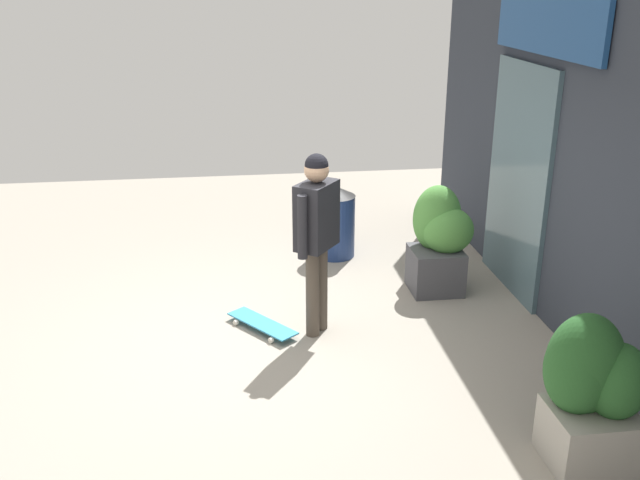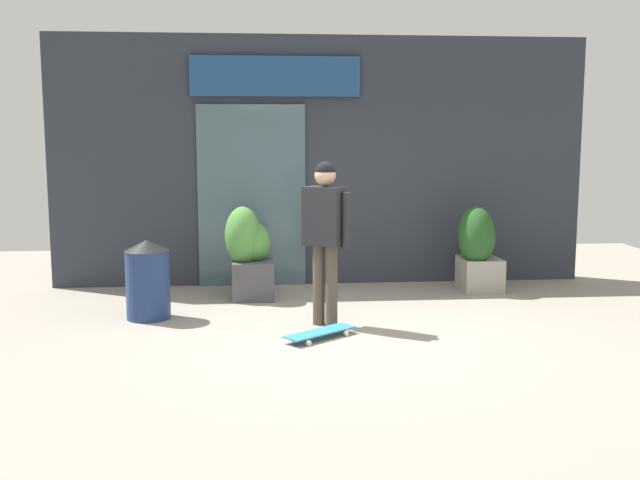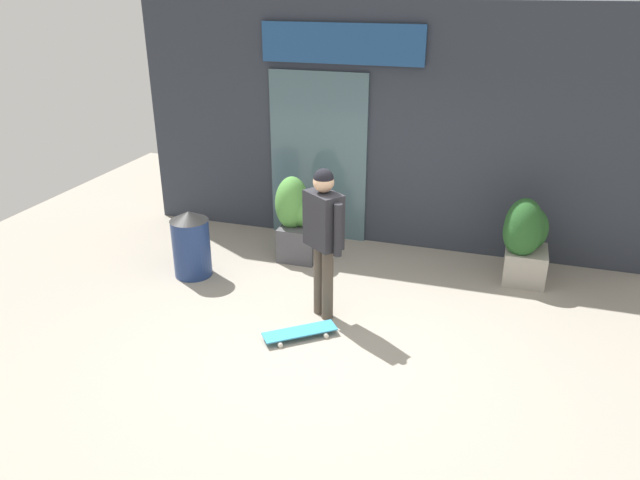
# 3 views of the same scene
# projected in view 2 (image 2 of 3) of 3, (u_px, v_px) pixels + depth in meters

# --- Properties ---
(ground_plane) EXTENTS (12.00, 12.00, 0.00)m
(ground_plane) POSITION_uv_depth(u_px,v_px,m) (344.00, 335.00, 7.72)
(ground_plane) COLOR gray
(building_facade) EXTENTS (7.25, 0.31, 3.36)m
(building_facade) POSITION_uv_depth(u_px,v_px,m) (318.00, 162.00, 10.24)
(building_facade) COLOR #2D333D
(building_facade) RESTS_ON ground_plane
(skateboarder) EXTENTS (0.51, 0.46, 1.77)m
(skateboarder) POSITION_uv_depth(u_px,v_px,m) (325.00, 225.00, 7.95)
(skateboarder) COLOR #4C4238
(skateboarder) RESTS_ON ground_plane
(skateboard) EXTENTS (0.77, 0.67, 0.08)m
(skateboard) POSITION_uv_depth(u_px,v_px,m) (320.00, 332.00, 7.57)
(skateboard) COLOR teal
(skateboard) RESTS_ON ground_plane
(planter_box_left) EXTENTS (0.58, 0.67, 1.12)m
(planter_box_left) POSITION_uv_depth(u_px,v_px,m) (478.00, 246.00, 9.80)
(planter_box_left) COLOR gray
(planter_box_left) RESTS_ON ground_plane
(planter_box_right) EXTENTS (0.60, 0.66, 1.16)m
(planter_box_right) POSITION_uv_depth(u_px,v_px,m) (249.00, 252.00, 9.38)
(planter_box_right) COLOR #47474C
(planter_box_right) RESTS_ON ground_plane
(trash_bin) EXTENTS (0.50, 0.50, 0.89)m
(trash_bin) POSITION_uv_depth(u_px,v_px,m) (148.00, 279.00, 8.35)
(trash_bin) COLOR navy
(trash_bin) RESTS_ON ground_plane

